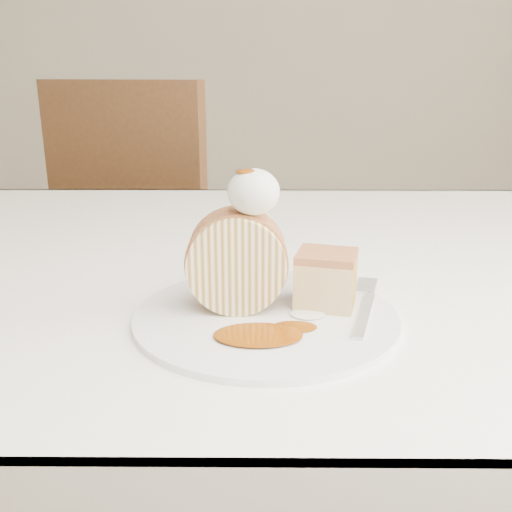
{
  "coord_description": "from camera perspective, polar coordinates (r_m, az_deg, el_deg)",
  "views": [
    {
      "loc": [
        0.05,
        -0.55,
        0.98
      ],
      "look_at": [
        0.05,
        -0.01,
        0.81
      ],
      "focal_mm": 40.0,
      "sensor_mm": 36.0,
      "label": 1
    }
  ],
  "objects": [
    {
      "name": "plate",
      "position": [
        0.57,
        1.0,
        -6.04
      ],
      "size": [
        0.32,
        0.32,
        0.01
      ],
      "primitive_type": "cylinder",
      "rotation": [
        0.0,
        0.0,
        -0.25
      ],
      "color": "white",
      "rests_on": "table"
    },
    {
      "name": "whipped_cream",
      "position": [
        0.55,
        -0.24,
        6.42
      ],
      "size": [
        0.05,
        0.05,
        0.04
      ],
      "primitive_type": "ellipsoid",
      "color": "white",
      "rests_on": "roulade_slice"
    },
    {
      "name": "roulade_slice",
      "position": [
        0.57,
        -1.93,
        -0.53
      ],
      "size": [
        0.1,
        0.06,
        0.1
      ],
      "primitive_type": "cylinder",
      "rotation": [
        1.57,
        0.0,
        0.02
      ],
      "color": "#FFEBB1",
      "rests_on": "plate"
    },
    {
      "name": "caramel_pool",
      "position": [
        0.52,
        0.21,
        -7.88
      ],
      "size": [
        0.09,
        0.07,
        0.0
      ],
      "primitive_type": null,
      "rotation": [
        0.0,
        0.0,
        -0.25
      ],
      "color": "#773504",
      "rests_on": "plate"
    },
    {
      "name": "cake_chunk",
      "position": [
        0.59,
        7.0,
        -2.62
      ],
      "size": [
        0.07,
        0.07,
        0.05
      ],
      "primitive_type": "cube",
      "rotation": [
        0.0,
        0.0,
        -0.25
      ],
      "color": "#C07948",
      "rests_on": "plate"
    },
    {
      "name": "caramel_drizzle",
      "position": [
        0.54,
        -0.75,
        9.0
      ],
      "size": [
        0.03,
        0.02,
        0.01
      ],
      "primitive_type": "ellipsoid",
      "color": "#773504",
      "rests_on": "whipped_cream"
    },
    {
      "name": "fork",
      "position": [
        0.57,
        10.77,
        -5.79
      ],
      "size": [
        0.06,
        0.16,
        0.0
      ],
      "primitive_type": "cube",
      "rotation": [
        0.0,
        0.0,
        -0.28
      ],
      "color": "silver",
      "rests_on": "plate"
    },
    {
      "name": "chair_far",
      "position": [
        1.68,
        -10.57,
        2.63
      ],
      "size": [
        0.58,
        0.58,
        0.97
      ],
      "rotation": [
        0.0,
        0.0,
        2.81
      ],
      "color": "brown",
      "rests_on": "ground"
    },
    {
      "name": "table",
      "position": [
        0.82,
        -3.12,
        -5.67
      ],
      "size": [
        1.4,
        0.9,
        0.75
      ],
      "color": "white",
      "rests_on": "ground"
    }
  ]
}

